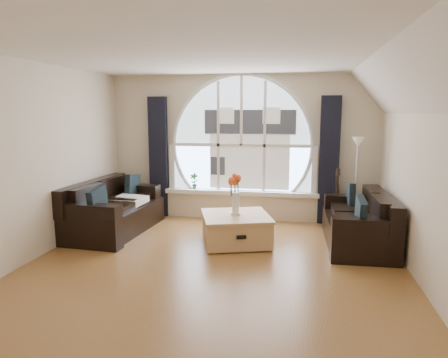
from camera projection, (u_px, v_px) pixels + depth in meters
ground at (211, 270)px, 5.32m from camera, size 5.00×5.50×0.01m
ceiling at (210, 53)px, 4.89m from camera, size 5.00×5.50×0.01m
wall_back at (242, 148)px, 7.78m from camera, size 5.00×0.01×2.70m
wall_front at (113, 227)px, 2.44m from camera, size 5.00×0.01×2.70m
wall_left at (29, 162)px, 5.55m from camera, size 0.01×5.50×2.70m
wall_right at (428, 172)px, 4.66m from camera, size 0.01×5.50×2.70m
attic_slope at (406, 81)px, 4.55m from camera, size 0.92×5.50×0.72m
arched_window at (242, 133)px, 7.70m from camera, size 2.60×0.06×2.15m
window_sill at (241, 192)px, 7.81m from camera, size 2.90×0.22×0.08m
window_frame at (241, 133)px, 7.67m from camera, size 2.76×0.08×2.15m
neighbor_house at (249, 140)px, 7.68m from camera, size 1.70×0.02×1.50m
curtain_left at (159, 157)px, 7.97m from camera, size 0.35×0.12×2.30m
curtain_right at (329, 161)px, 7.41m from camera, size 0.35×0.12×2.30m
sofa_left at (115, 209)px, 6.99m from camera, size 1.11×2.01×0.87m
sofa_right at (358, 220)px, 6.28m from camera, size 0.94×1.82×0.80m
coffee_chest at (236, 228)px, 6.39m from camera, size 1.26×1.26×0.49m
throw_blanket at (127, 201)px, 7.09m from camera, size 0.65×0.65×0.10m
vase_flowers at (236, 190)px, 6.32m from camera, size 0.24×0.24×0.70m
floor_lamp at (356, 185)px, 7.00m from camera, size 0.24×0.24×1.60m
guitar at (337, 198)px, 7.26m from camera, size 0.40×0.31×1.06m
potted_plant at (194, 181)px, 7.94m from camera, size 0.16×0.11×0.31m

